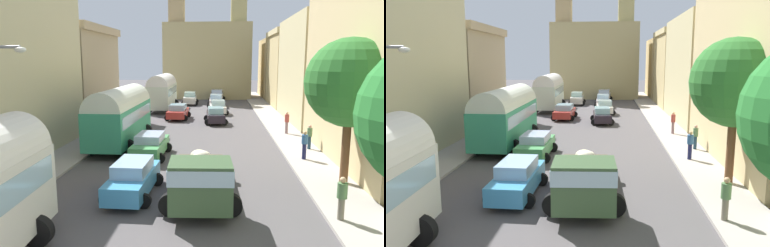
# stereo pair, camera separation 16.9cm
# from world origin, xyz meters

# --- Properties ---
(ground_plane) EXTENTS (154.00, 154.00, 0.00)m
(ground_plane) POSITION_xyz_m (0.00, 27.00, 0.00)
(ground_plane) COLOR #4F4B4C
(sidewalk_left) EXTENTS (2.50, 70.00, 0.14)m
(sidewalk_left) POSITION_xyz_m (-7.25, 27.00, 0.07)
(sidewalk_left) COLOR gray
(sidewalk_left) RESTS_ON ground
(sidewalk_right) EXTENTS (2.50, 70.00, 0.14)m
(sidewalk_right) POSITION_xyz_m (7.25, 27.00, 0.07)
(sidewalk_right) COLOR #A39C93
(sidewalk_right) RESTS_ON ground
(building_left_2) EXTENTS (6.28, 10.19, 8.86)m
(building_left_2) POSITION_xyz_m (-11.35, 27.11, 4.46)
(building_left_2) COLOR tan
(building_left_2) RESTS_ON ground
(building_right_1) EXTENTS (5.44, 14.19, 13.62)m
(building_right_1) POSITION_xyz_m (10.97, 15.80, 6.83)
(building_right_1) COLOR #CDB47E
(building_right_1) RESTS_ON ground
(building_right_2) EXTENTS (4.98, 13.11, 9.87)m
(building_right_2) POSITION_xyz_m (10.99, 30.13, 4.93)
(building_right_2) COLOR #C4B582
(building_right_2) RESTS_ON ground
(building_right_3) EXTENTS (4.50, 10.51, 9.55)m
(building_right_3) POSITION_xyz_m (10.55, 42.31, 4.80)
(building_right_3) COLOR tan
(building_right_3) RESTS_ON ground
(building_right_4) EXTENTS (5.45, 10.80, 9.03)m
(building_right_4) POSITION_xyz_m (11.22, 53.71, 4.51)
(building_right_4) COLOR tan
(building_right_4) RESTS_ON ground
(distant_church) EXTENTS (13.21, 7.08, 18.31)m
(distant_church) POSITION_xyz_m (0.00, 52.63, 6.28)
(distant_church) COLOR tan
(distant_church) RESTS_ON ground
(parked_bus_1) EXTENTS (3.33, 9.04, 4.03)m
(parked_bus_1) POSITION_xyz_m (-4.80, 18.86, 2.21)
(parked_bus_1) COLOR #31906A
(parked_bus_1) RESTS_ON ground
(parked_bus_2) EXTENTS (3.39, 8.80, 4.21)m
(parked_bus_2) POSITION_xyz_m (-4.78, 37.37, 2.33)
(parked_bus_2) COLOR beige
(parked_bus_2) RESTS_ON ground
(cargo_truck_0) EXTENTS (3.38, 6.93, 2.24)m
(cargo_truck_0) POSITION_xyz_m (1.28, 8.56, 1.15)
(cargo_truck_0) COLOR #375230
(cargo_truck_0) RESTS_ON ground
(car_0) EXTENTS (2.31, 3.96, 1.50)m
(car_0) POSITION_xyz_m (1.62, 28.44, 0.75)
(car_0) COLOR black
(car_0) RESTS_ON ground
(car_1) EXTENTS (2.39, 3.85, 1.51)m
(car_1) POSITION_xyz_m (1.81, 34.58, 0.76)
(car_1) COLOR silver
(car_1) RESTS_ON ground
(car_2) EXTENTS (2.21, 4.27, 1.59)m
(car_2) POSITION_xyz_m (1.51, 40.67, 0.79)
(car_2) COLOR silver
(car_2) RESTS_ON ground
(car_3) EXTENTS (2.41, 3.78, 1.66)m
(car_3) POSITION_xyz_m (1.59, 47.69, 0.83)
(car_3) COLOR silver
(car_3) RESTS_ON ground
(car_4) EXTENTS (2.23, 4.39, 1.57)m
(car_4) POSITION_xyz_m (-1.70, 9.31, 0.79)
(car_4) COLOR #3E8FC5
(car_4) RESTS_ON ground
(car_5) EXTENTS (2.33, 4.31, 1.47)m
(car_5) POSITION_xyz_m (-2.17, 15.80, 0.75)
(car_5) COLOR #4B9C57
(car_5) RESTS_ON ground
(car_6) EXTENTS (2.42, 4.25, 1.50)m
(car_6) POSITION_xyz_m (-2.16, 30.63, 0.76)
(car_6) COLOR #B2312A
(car_6) RESTS_ON ground
(car_7) EXTENTS (2.29, 4.38, 1.65)m
(car_7) POSITION_xyz_m (-1.97, 43.12, 0.82)
(car_7) COLOR silver
(car_7) RESTS_ON ground
(pedestrian_0) EXTENTS (0.51, 0.51, 1.81)m
(pedestrian_0) POSITION_xyz_m (6.97, 15.51, 1.03)
(pedestrian_0) COLOR #1B1E47
(pedestrian_0) RESTS_ON ground
(pedestrian_1) EXTENTS (0.45, 0.45, 1.73)m
(pedestrian_1) POSITION_xyz_m (7.87, 18.10, 0.99)
(pedestrian_1) COLOR #1C3448
(pedestrian_1) RESTS_ON ground
(pedestrian_2) EXTENTS (0.48, 0.48, 1.86)m
(pedestrian_2) POSITION_xyz_m (7.29, 23.21, 1.07)
(pedestrian_2) COLOR #7E6065
(pedestrian_2) RESTS_ON ground
(pedestrian_3) EXTENTS (0.49, 0.49, 1.75)m
(pedestrian_3) POSITION_xyz_m (6.46, 7.12, 1.00)
(pedestrian_3) COLOR #6D6756
(pedestrian_3) RESTS_ON ground
(roadside_tree_1) EXTENTS (4.07, 4.07, 6.90)m
(roadside_tree_1) POSITION_xyz_m (7.90, 11.34, 4.84)
(roadside_tree_1) COLOR brown
(roadside_tree_1) RESTS_ON ground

